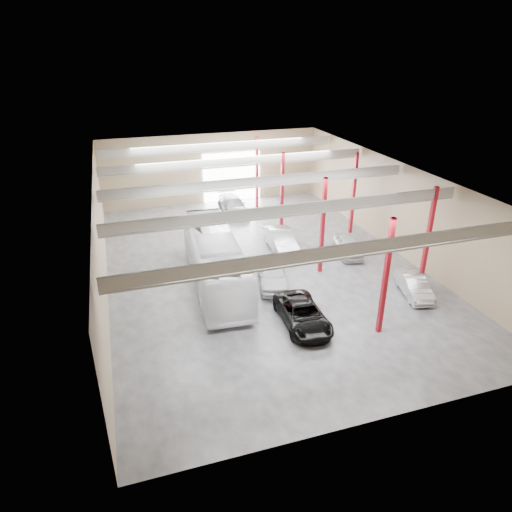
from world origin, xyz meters
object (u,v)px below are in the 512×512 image
car_right_near (414,286)px  black_sedan (303,314)px  car_row_b (281,240)px  coach_bus (215,258)px  car_row_c (233,205)px  car_row_a (273,274)px  car_right_far (348,246)px

car_right_near → black_sedan: bearing=-158.8°
black_sedan → car_row_b: car_row_b is taller
car_row_b → car_right_near: size_ratio=1.23×
coach_bus → car_row_c: (4.87, 13.25, -1.01)m
car_row_b → car_right_near: 11.01m
car_row_a → car_row_c: size_ratio=0.90×
car_row_c → car_right_near: car_row_c is taller
car_row_a → car_row_b: (2.56, 5.20, 0.01)m
coach_bus → car_right_near: (12.02, -5.72, -1.12)m
car_row_a → car_row_c: 14.88m
coach_bus → car_row_b: size_ratio=2.56×
coach_bus → car_right_far: size_ratio=3.10×
black_sedan → car_row_b: (2.54, 10.40, 0.11)m
coach_bus → car_row_b: bearing=34.3°
coach_bus → car_right_far: bearing=10.6°
car_right_near → coach_bus: bearing=168.5°
car_row_c → car_right_near: 20.28m
car_row_a → car_row_b: car_row_b is taller
black_sedan → car_row_c: size_ratio=0.96×
car_row_c → black_sedan: bearing=-94.3°
car_row_b → car_row_c: size_ratio=0.94×
car_row_c → car_right_far: 13.44m
car_right_near → car_row_c: bearing=124.6°
coach_bus → car_right_near: bearing=-21.4°
car_right_near → car_right_far: car_right_far is taller
black_sedan → coach_bus: bearing=121.6°
car_row_b → car_right_near: bearing=-54.0°
coach_bus → car_row_a: (3.65, -1.58, -0.97)m
car_row_a → car_row_c: car_row_a is taller
car_row_c → car_right_far: bearing=-64.1°
black_sedan → car_row_b: 10.71m
car_row_a → car_right_near: bearing=-11.7°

